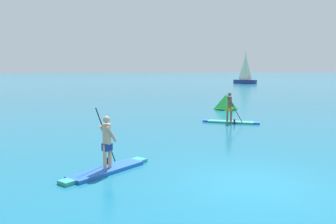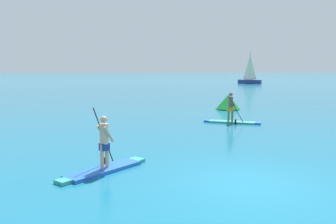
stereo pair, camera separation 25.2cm
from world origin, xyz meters
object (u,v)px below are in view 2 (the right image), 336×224
(paddleboarder_mid_center, at_px, (104,160))
(race_marker_buoy, at_px, (228,103))
(sailboat_right_horizon, at_px, (250,79))
(paddleboarder_far_right, at_px, (232,117))

(paddleboarder_mid_center, relative_size, race_marker_buoy, 1.65)
(sailboat_right_horizon, bearing_deg, race_marker_buoy, 108.20)
(paddleboarder_far_right, xyz_separation_m, sailboat_right_horizon, (24.78, 45.69, 0.60))
(race_marker_buoy, height_order, sailboat_right_horizon, sailboat_right_horizon)
(paddleboarder_far_right, relative_size, sailboat_right_horizon, 0.46)
(race_marker_buoy, relative_size, sailboat_right_horizon, 0.27)
(paddleboarder_far_right, height_order, race_marker_buoy, paddleboarder_far_right)
(paddleboarder_far_right, distance_m, sailboat_right_horizon, 51.97)
(paddleboarder_mid_center, bearing_deg, paddleboarder_far_right, 7.80)
(sailboat_right_horizon, bearing_deg, paddleboarder_far_right, 109.11)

